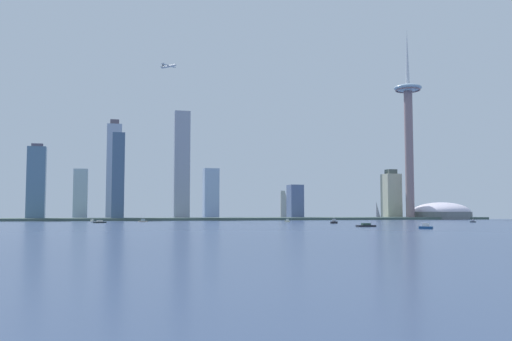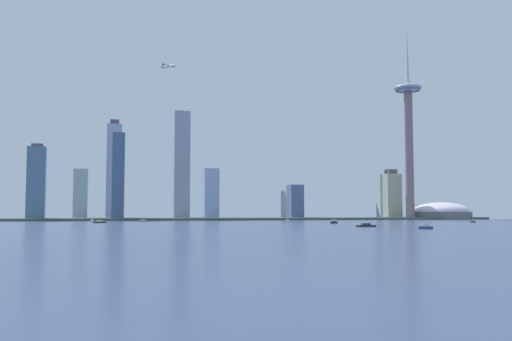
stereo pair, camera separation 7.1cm
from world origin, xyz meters
name	(u,v)px [view 1 (the left image)]	position (x,y,z in m)	size (l,w,h in m)	color
ground_plane	(438,233)	(0.00, 0.00, 0.00)	(6000.00, 6000.00, 0.00)	navy
waterfront_pier	(240,219)	(0.00, 544.99, 1.91)	(848.06, 74.23, 3.82)	#485E55
observation_tower	(409,123)	(295.15, 541.30, 164.25)	(46.89, 46.89, 330.85)	gray
stadium_dome	(441,213)	(360.19, 551.18, 10.94)	(102.31, 102.31, 32.53)	slate
skyscraper_0	(391,196)	(282.05, 581.73, 41.08)	(27.43, 27.60, 87.14)	#B1B198
skyscraper_1	(36,183)	(-300.12, 550.92, 54.35)	(25.72, 14.85, 111.42)	slate
skyscraper_2	(211,194)	(-30.71, 628.36, 43.04)	(25.08, 21.62, 86.08)	#97AFD0
skyscraper_3	(118,176)	(-185.87, 532.99, 64.50)	(17.88, 14.76, 129.00)	#425C7D
skyscraper_4	(182,165)	(-86.70, 580.85, 86.88)	(24.95, 14.04, 173.76)	#939AAF
skyscraper_5	(81,195)	(-241.11, 605.78, 39.74)	(21.35, 23.92, 79.48)	#A7BAC2
skyscraper_6	(284,205)	(105.70, 647.61, 25.13)	(16.64, 13.83, 50.27)	#A9ADA2
skyscraper_7	(295,202)	(100.23, 570.75, 28.63)	(22.06, 26.05, 57.26)	slate
skyscraper_8	(114,171)	(-191.52, 596.63, 76.83)	(22.86, 17.36, 158.27)	#9CAAC8
skyscraper_9	(410,189)	(339.63, 617.92, 55.48)	(22.68, 27.21, 124.39)	beige
skyscraper_10	(376,176)	(269.99, 613.57, 78.01)	(15.92, 26.13, 159.75)	#B1AFC1
boat_0	(334,222)	(45.27, 274.85, 1.84)	(9.33, 5.73, 9.78)	black
boat_1	(366,225)	(18.92, 140.07, 1.19)	(17.02, 6.85, 3.26)	black
boat_2	(92,221)	(-218.33, 420.34, 1.41)	(6.65, 7.57, 8.84)	white
boat_3	(473,221)	(235.83, 290.87, 1.33)	(6.98, 6.28, 10.23)	#1A2733
boat_4	(426,227)	(37.24, 74.11, 1.58)	(8.43, 10.48, 4.38)	navy
boat_5	(100,222)	(-208.67, 371.23, 1.15)	(15.34, 10.54, 3.16)	black
boat_6	(143,221)	(-155.75, 424.23, 1.52)	(11.40, 4.36, 10.23)	beige
boat_7	(287,221)	(22.21, 373.06, 1.45)	(6.11, 6.25, 9.92)	beige
airplane	(169,66)	(-120.79, 465.72, 216.12)	(22.51, 23.15, 7.84)	silver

